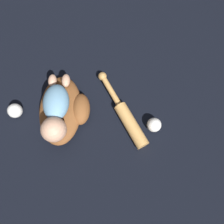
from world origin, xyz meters
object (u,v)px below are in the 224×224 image
at_px(baby_figure, 55,111).
at_px(baseball, 154,125).
at_px(baseball_bat, 126,116).
at_px(baseball_glove, 64,109).
at_px(baseball_spare, 15,111).

bearing_deg(baby_figure, baseball, 63.01).
height_order(baseball_bat, baseball, baseball).
xyz_separation_m(baby_figure, baseball, (0.21, 0.41, -0.11)).
bearing_deg(baseball_glove, baseball, 57.42).
xyz_separation_m(baseball_glove, baseball, (0.24, 0.38, -0.01)).
bearing_deg(baseball_bat, baby_figure, -110.83).
bearing_deg(baseball_glove, baby_figure, -42.94).
bearing_deg(baseball_glove, baseball_bat, 61.33).
height_order(baby_figure, baseball_bat, baby_figure).
bearing_deg(baseball_bat, baseball, 48.95).
bearing_deg(baseball, baseball_spare, -118.83).
relative_size(baseball_bat, baseball, 6.35).
xyz_separation_m(baseball_bat, baseball, (0.09, 0.11, 0.00)).
bearing_deg(baseball, baseball_bat, -131.05).
xyz_separation_m(baseball_glove, baby_figure, (0.03, -0.03, 0.10)).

